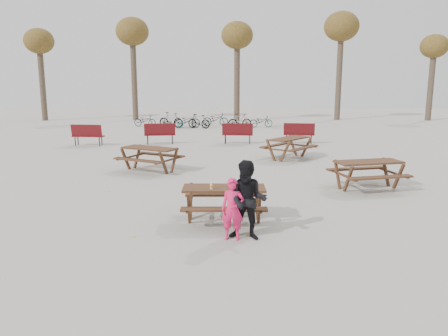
{
  "coord_description": "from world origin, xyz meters",
  "views": [
    {
      "loc": [
        -0.01,
        -9.25,
        3.06
      ],
      "look_at": [
        0.0,
        1.0,
        1.0
      ],
      "focal_mm": 35.0,
      "sensor_mm": 36.0,
      "label": 1
    }
  ],
  "objects_px": {
    "picnic_table_north": "(150,159)",
    "child": "(233,209)",
    "food_tray": "(239,187)",
    "picnic_table_east": "(368,175)",
    "main_picnic_table": "(224,195)",
    "picnic_table_far": "(289,148)",
    "adult": "(248,200)",
    "soda_bottle": "(211,186)"
  },
  "relations": [
    {
      "from": "picnic_table_north",
      "to": "main_picnic_table",
      "type": "bearing_deg",
      "value": -37.27
    },
    {
      "from": "adult",
      "to": "picnic_table_far",
      "type": "xyz_separation_m",
      "value": [
        2.13,
        9.02,
        -0.37
      ]
    },
    {
      "from": "adult",
      "to": "picnic_table_east",
      "type": "bearing_deg",
      "value": 60.14
    },
    {
      "from": "food_tray",
      "to": "picnic_table_far",
      "type": "height_order",
      "value": "picnic_table_far"
    },
    {
      "from": "picnic_table_far",
      "to": "adult",
      "type": "bearing_deg",
      "value": -152.92
    },
    {
      "from": "adult",
      "to": "picnic_table_north",
      "type": "bearing_deg",
      "value": 126.74
    },
    {
      "from": "main_picnic_table",
      "to": "adult",
      "type": "height_order",
      "value": "adult"
    },
    {
      "from": "picnic_table_north",
      "to": "food_tray",
      "type": "bearing_deg",
      "value": -34.86
    },
    {
      "from": "food_tray",
      "to": "adult",
      "type": "bearing_deg",
      "value": -82.7
    },
    {
      "from": "adult",
      "to": "main_picnic_table",
      "type": "bearing_deg",
      "value": 124.87
    },
    {
      "from": "main_picnic_table",
      "to": "soda_bottle",
      "type": "distance_m",
      "value": 0.42
    },
    {
      "from": "picnic_table_north",
      "to": "child",
      "type": "bearing_deg",
      "value": -39.88
    },
    {
      "from": "main_picnic_table",
      "to": "child",
      "type": "bearing_deg",
      "value": -81.68
    },
    {
      "from": "child",
      "to": "adult",
      "type": "relative_size",
      "value": 0.78
    },
    {
      "from": "soda_bottle",
      "to": "adult",
      "type": "relative_size",
      "value": 0.11
    },
    {
      "from": "main_picnic_table",
      "to": "soda_bottle",
      "type": "height_order",
      "value": "soda_bottle"
    },
    {
      "from": "main_picnic_table",
      "to": "picnic_table_far",
      "type": "bearing_deg",
      "value": 71.85
    },
    {
      "from": "food_tray",
      "to": "picnic_table_east",
      "type": "height_order",
      "value": "same"
    },
    {
      "from": "food_tray",
      "to": "adult",
      "type": "xyz_separation_m",
      "value": [
        0.13,
        -1.02,
        -0.01
      ]
    },
    {
      "from": "picnic_table_east",
      "to": "picnic_table_far",
      "type": "bearing_deg",
      "value": 94.0
    },
    {
      "from": "main_picnic_table",
      "to": "soda_bottle",
      "type": "xyz_separation_m",
      "value": [
        -0.27,
        -0.18,
        0.26
      ]
    },
    {
      "from": "child",
      "to": "soda_bottle",
      "type": "bearing_deg",
      "value": 121.27
    },
    {
      "from": "main_picnic_table",
      "to": "child",
      "type": "distance_m",
      "value": 1.14
    },
    {
      "from": "food_tray",
      "to": "soda_bottle",
      "type": "distance_m",
      "value": 0.61
    },
    {
      "from": "child",
      "to": "picnic_table_far",
      "type": "xyz_separation_m",
      "value": [
        2.43,
        9.04,
        -0.19
      ]
    },
    {
      "from": "soda_bottle",
      "to": "picnic_table_far",
      "type": "relative_size",
      "value": 0.09
    },
    {
      "from": "food_tray",
      "to": "child",
      "type": "bearing_deg",
      "value": -99.04
    },
    {
      "from": "picnic_table_east",
      "to": "picnic_table_north",
      "type": "height_order",
      "value": "picnic_table_north"
    },
    {
      "from": "soda_bottle",
      "to": "picnic_table_far",
      "type": "distance_m",
      "value": 8.59
    },
    {
      "from": "main_picnic_table",
      "to": "adult",
      "type": "xyz_separation_m",
      "value": [
        0.46,
        -1.11,
        0.2
      ]
    },
    {
      "from": "main_picnic_table",
      "to": "picnic_table_north",
      "type": "xyz_separation_m",
      "value": [
        -2.54,
        5.48,
        -0.18
      ]
    },
    {
      "from": "main_picnic_table",
      "to": "picnic_table_far",
      "type": "height_order",
      "value": "picnic_table_far"
    },
    {
      "from": "child",
      "to": "picnic_table_north",
      "type": "relative_size",
      "value": 0.64
    },
    {
      "from": "adult",
      "to": "child",
      "type": "bearing_deg",
      "value": -163.38
    },
    {
      "from": "main_picnic_table",
      "to": "picnic_table_far",
      "type": "relative_size",
      "value": 0.93
    },
    {
      "from": "main_picnic_table",
      "to": "picnic_table_north",
      "type": "relative_size",
      "value": 0.95
    },
    {
      "from": "main_picnic_table",
      "to": "picnic_table_east",
      "type": "relative_size",
      "value": 0.96
    },
    {
      "from": "soda_bottle",
      "to": "picnic_table_north",
      "type": "height_order",
      "value": "soda_bottle"
    },
    {
      "from": "food_tray",
      "to": "adult",
      "type": "height_order",
      "value": "adult"
    },
    {
      "from": "child",
      "to": "adult",
      "type": "height_order",
      "value": "adult"
    },
    {
      "from": "food_tray",
      "to": "picnic_table_east",
      "type": "relative_size",
      "value": 0.1
    },
    {
      "from": "food_tray",
      "to": "soda_bottle",
      "type": "xyz_separation_m",
      "value": [
        -0.6,
        -0.09,
        0.05
      ]
    }
  ]
}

